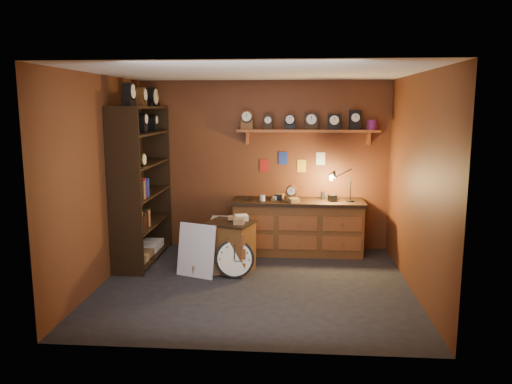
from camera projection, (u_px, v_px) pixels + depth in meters
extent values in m
plane|color=black|center=(255.00, 284.00, 6.51)|extent=(4.00, 4.00, 0.00)
cube|color=#613117|center=(263.00, 166.00, 8.05)|extent=(4.00, 0.02, 2.70)
cube|color=#613117|center=(239.00, 212.00, 4.51)|extent=(4.00, 0.02, 2.70)
cube|color=#613117|center=(100.00, 181.00, 6.43)|extent=(0.02, 3.60, 2.70)
cube|color=#613117|center=(417.00, 184.00, 6.13)|extent=(0.02, 3.60, 2.70)
cube|color=beige|center=(255.00, 73.00, 6.05)|extent=(4.00, 3.60, 0.02)
cube|color=brown|center=(308.00, 131.00, 7.75)|extent=(2.20, 0.30, 0.04)
cube|color=brown|center=(247.00, 138.00, 7.91)|extent=(0.04, 0.16, 0.20)
cube|color=brown|center=(369.00, 138.00, 7.77)|extent=(0.04, 0.16, 0.20)
cylinder|color=#B21419|center=(372.00, 125.00, 7.66)|extent=(0.16, 0.16, 0.15)
cube|color=maroon|center=(273.00, 166.00, 8.03)|extent=(0.14, 0.01, 0.20)
cube|color=navy|center=(291.00, 158.00, 7.98)|extent=(0.14, 0.01, 0.20)
cube|color=gold|center=(310.00, 166.00, 7.98)|extent=(0.14, 0.01, 0.20)
cube|color=silver|center=(329.00, 159.00, 7.94)|extent=(0.14, 0.01, 0.20)
cube|color=black|center=(128.00, 184.00, 7.43)|extent=(0.03, 1.60, 2.30)
cube|color=black|center=(125.00, 193.00, 6.64)|extent=(0.45, 0.03, 2.30)
cube|color=black|center=(157.00, 177.00, 8.18)|extent=(0.45, 0.03, 2.30)
cube|color=black|center=(145.00, 256.00, 7.60)|extent=(0.43, 1.54, 0.03)
cube|color=black|center=(144.00, 224.00, 7.51)|extent=(0.43, 1.54, 0.03)
cube|color=black|center=(143.00, 194.00, 7.44)|extent=(0.43, 1.54, 0.03)
cube|color=black|center=(142.00, 164.00, 7.36)|extent=(0.43, 1.54, 0.03)
cube|color=black|center=(140.00, 134.00, 7.28)|extent=(0.43, 1.54, 0.03)
cube|color=black|center=(139.00, 107.00, 7.22)|extent=(0.43, 1.54, 0.03)
cube|color=brown|center=(298.00, 228.00, 7.86)|extent=(1.99, 0.60, 0.80)
cube|color=black|center=(298.00, 202.00, 7.78)|extent=(2.05, 0.66, 0.05)
cube|color=brown|center=(298.00, 233.00, 7.56)|extent=(1.91, 0.02, 0.52)
cylinder|color=black|center=(350.00, 201.00, 7.67)|extent=(0.12, 0.12, 0.02)
cylinder|color=black|center=(350.00, 189.00, 7.64)|extent=(0.02, 0.02, 0.38)
cylinder|color=black|center=(343.00, 173.00, 7.57)|extent=(0.27, 0.09, 0.14)
cone|color=black|center=(334.00, 176.00, 7.56)|extent=(0.18, 0.14, 0.18)
cube|color=brown|center=(230.00, 247.00, 7.01)|extent=(0.70, 0.64, 0.68)
cube|color=black|center=(230.00, 223.00, 6.95)|extent=(0.76, 0.70, 0.03)
cube|color=brown|center=(228.00, 252.00, 6.77)|extent=(0.50, 0.18, 0.57)
cylinder|color=black|center=(235.00, 259.00, 6.75)|extent=(0.53, 0.17, 0.53)
cylinder|color=#FBF5C9|center=(235.00, 259.00, 6.72)|extent=(0.46, 0.10, 0.46)
cube|color=black|center=(234.00, 254.00, 6.70)|extent=(0.01, 0.04, 0.17)
cube|color=black|center=(239.00, 261.00, 6.71)|extent=(0.12, 0.01, 0.01)
cube|color=silver|center=(197.00, 276.00, 6.85)|extent=(0.57, 0.34, 0.73)
cube|color=silver|center=(228.00, 237.00, 7.74)|extent=(0.58, 0.58, 0.57)
cube|color=black|center=(226.00, 242.00, 7.46)|extent=(0.47, 0.04, 0.46)
cube|color=olive|center=(199.00, 269.00, 6.91)|extent=(0.30, 0.29, 0.15)
cube|color=white|center=(206.00, 266.00, 7.06)|extent=(0.24, 0.28, 0.12)
cube|color=olive|center=(209.00, 266.00, 6.94)|extent=(0.33, 0.30, 0.21)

